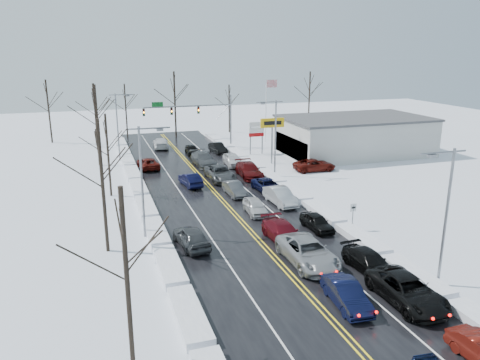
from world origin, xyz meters
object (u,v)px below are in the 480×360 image
object	(u,v)px
oncoming_car_0	(191,186)
dealership_building	(354,135)
traffic_signal_mast	(198,113)
flagpole	(267,105)
tires_plus_sign	(272,126)

from	to	relation	value
oncoming_car_0	dealership_building	bearing A→B (deg)	-167.77
traffic_signal_mast	flagpole	xyz separation A→B (m)	(11.72, 2.01, 0.45)
dealership_building	oncoming_car_0	bearing A→B (deg)	-160.89
dealership_building	flagpole	bearing A→B (deg)	126.27
dealership_building	oncoming_car_0	size ratio (longest dim) A/B	4.64
dealership_building	oncoming_car_0	xyz separation A→B (m)	(-25.91, -8.98, -2.66)
traffic_signal_mast	dealership_building	xyz separation A→B (m)	(20.53, -9.99, -2.82)
tires_plus_sign	flagpole	bearing A→B (deg)	71.56
flagpole	oncoming_car_0	size ratio (longest dim) A/B	2.27
tires_plus_sign	dealership_building	distance (m)	13.82
traffic_signal_mast	oncoming_car_0	size ratio (longest dim) A/B	3.02
tires_plus_sign	flagpole	world-z (taller)	flagpole
traffic_signal_mast	dealership_building	distance (m)	23.01
dealership_building	traffic_signal_mast	bearing A→B (deg)	154.05
traffic_signal_mast	flagpole	size ratio (longest dim) A/B	1.33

